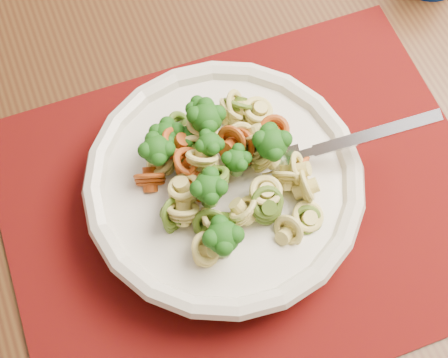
{
  "coord_description": "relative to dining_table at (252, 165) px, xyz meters",
  "views": [
    {
      "loc": [
        -0.59,
        -0.87,
        1.27
      ],
      "look_at": [
        -0.57,
        -0.64,
        0.77
      ],
      "focal_mm": 50.0,
      "sensor_mm": 36.0,
      "label": 1
    }
  ],
  "objects": [
    {
      "name": "fork",
      "position": [
        0.02,
        -0.06,
        0.14
      ],
      "size": [
        0.18,
        0.03,
        0.08
      ],
      "primitive_type": null,
      "rotation": [
        0.0,
        -0.35,
        0.05
      ],
      "color": "silver",
      "rests_on": "pasta_bowl"
    },
    {
      "name": "pasta_broccoli_heap",
      "position": [
        -0.04,
        -0.07,
        0.14
      ],
      "size": [
        0.21,
        0.21,
        0.06
      ],
      "primitive_type": null,
      "color": "tan",
      "rests_on": "pasta_bowl"
    },
    {
      "name": "dining_table",
      "position": [
        0.0,
        0.0,
        0.0
      ],
      "size": [
        1.73,
        1.36,
        0.73
      ],
      "rotation": [
        0.0,
        0.0,
        0.29
      ],
      "color": "#4A2E15",
      "rests_on": "ground"
    },
    {
      "name": "placemat",
      "position": [
        -0.02,
        -0.09,
        0.09
      ],
      "size": [
        0.51,
        0.44,
        0.0
      ],
      "primitive_type": "cube",
      "rotation": [
        0.0,
        0.0,
        0.25
      ],
      "color": "#541003",
      "rests_on": "dining_table"
    },
    {
      "name": "pasta_bowl",
      "position": [
        -0.04,
        -0.07,
        0.12
      ],
      "size": [
        0.25,
        0.25,
        0.05
      ],
      "color": "silver",
      "rests_on": "placemat"
    }
  ]
}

